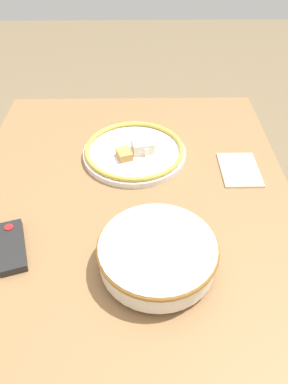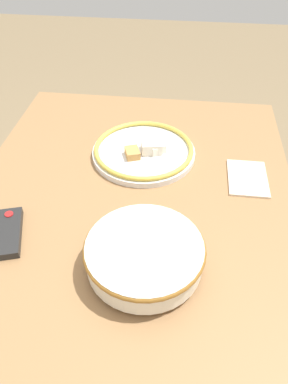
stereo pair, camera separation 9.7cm
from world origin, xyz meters
The scene contains 6 objects.
ground_plane centered at (0.00, 0.00, 0.00)m, with size 8.00×8.00×0.00m, color #7F6B4C.
dining_table centered at (0.00, 0.00, 0.67)m, with size 1.22×0.89×0.77m.
noodle_bowl centered at (-0.18, -0.06, 0.81)m, with size 0.26×0.26×0.07m.
food_plate centered at (0.24, -0.01, 0.78)m, with size 0.31×0.31×0.05m.
tv_remote centered at (-0.13, 0.27, 0.78)m, with size 0.16×0.10×0.02m.
folded_napkin centered at (0.16, -0.32, 0.77)m, with size 0.16×0.11×0.01m.
Camera 1 is at (-0.69, -0.03, 1.45)m, focal length 35.00 mm.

